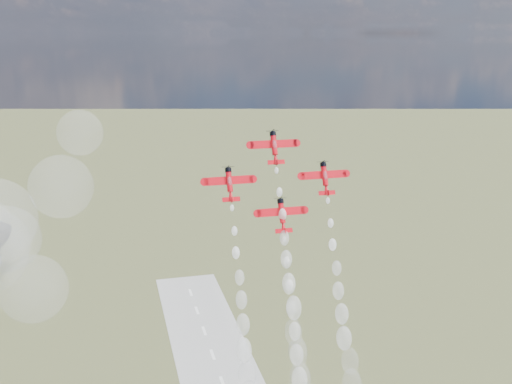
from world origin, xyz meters
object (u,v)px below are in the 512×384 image
object	(u,v)px
plane_lead	(274,147)
plane_slot	(282,215)
plane_right	(325,178)
plane_left	(229,183)

from	to	relation	value
plane_lead	plane_slot	bearing A→B (deg)	-90.00
plane_right	plane_slot	size ratio (longest dim) A/B	1.00
plane_lead	plane_left	bearing A→B (deg)	-163.46
plane_lead	plane_right	world-z (taller)	plane_lead
plane_lead	plane_left	distance (m)	16.01
plane_left	plane_slot	distance (m)	16.01
plane_lead	plane_left	size ratio (longest dim) A/B	1.00
plane_lead	plane_right	bearing A→B (deg)	-16.54
plane_slot	plane_lead	bearing A→B (deg)	90.00
plane_right	plane_lead	bearing A→B (deg)	163.46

